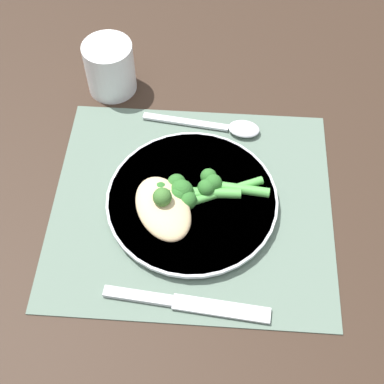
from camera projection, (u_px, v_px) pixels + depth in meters
The scene contains 12 objects.
ground_plane at pixel (192, 205), 0.75m from camera, with size 3.00×3.00×0.00m, color #332319.
placemat at pixel (192, 204), 0.75m from camera, with size 0.39×0.35×0.00m.
plate at pixel (192, 200), 0.74m from camera, with size 0.24×0.24×0.01m.
chicken_fillet at pixel (163, 208), 0.71m from camera, with size 0.11×0.13×0.03m.
pesto_dollop_primary at pixel (162, 197), 0.69m from camera, with size 0.03×0.03×0.03m.
broccoli_stalk_right at pixel (169, 198), 0.72m from camera, with size 0.10×0.05×0.03m.
broccoli_stalk_rear at pixel (186, 189), 0.73m from camera, with size 0.10×0.04×0.03m.
broccoli_stalk_front at pixel (194, 196), 0.72m from camera, with size 0.13×0.06×0.03m.
broccoli_stalk_left at pixel (217, 184), 0.73m from camera, with size 0.10×0.04×0.02m.
knife at pixel (184, 303), 0.66m from camera, with size 0.21×0.04×0.01m.
spoon at pixel (229, 127), 0.82m from camera, with size 0.18×0.05×0.01m.
water_glass at pixel (110, 68), 0.84m from camera, with size 0.08×0.08×0.09m.
Camera 1 is at (-0.03, 0.40, 0.63)m, focal length 50.00 mm.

